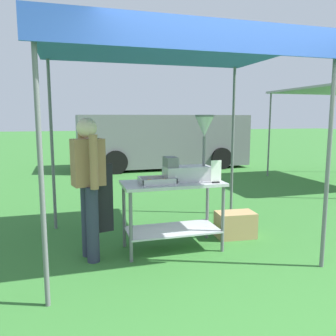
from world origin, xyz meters
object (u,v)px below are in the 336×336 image
donut_tray (158,182)px  supply_crate (235,225)px  stall_canopy (170,52)px  van_grey (163,140)px  donut_cart (173,201)px  donut_fryer (191,159)px  vendor (89,181)px  menu_sign (216,173)px

donut_tray → supply_crate: 1.35m
stall_canopy → van_grey: bearing=75.5°
donut_cart → donut_fryer: 0.56m
donut_tray → supply_crate: donut_tray is taller
vendor → donut_cart: bearing=0.8°
donut_cart → vendor: (-0.98, -0.01, 0.29)m
menu_sign → supply_crate: menu_sign is taller
donut_fryer → vendor: (-1.22, -0.05, -0.21)m
supply_crate → van_grey: bearing=83.1°
donut_cart → van_grey: 7.13m
menu_sign → supply_crate: bearing=38.2°
donut_cart → menu_sign: size_ratio=4.52×
donut_cart → donut_fryer: size_ratio=1.52×
stall_canopy → donut_cart: (0.00, -0.10, -1.76)m
menu_sign → stall_canopy: bearing=148.5°
vendor → supply_crate: size_ratio=2.99×
stall_canopy → donut_tray: 1.52m
donut_tray → supply_crate: bearing=10.5°
donut_fryer → van_grey: bearing=77.5°
donut_cart → donut_fryer: (0.24, 0.03, 0.50)m
stall_canopy → donut_tray: bearing=-144.6°
donut_tray → vendor: bearing=178.2°
supply_crate → donut_cart: bearing=-169.7°
donut_tray → vendor: (-0.79, 0.02, 0.04)m
stall_canopy → menu_sign: stall_canopy is taller
donut_fryer → vendor: donut_fryer is taller
donut_cart → supply_crate: 1.05m
supply_crate → donut_tray: bearing=-169.5°
menu_sign → donut_cart: bearing=157.9°
supply_crate → van_grey: (0.82, 6.73, 0.71)m
van_grey → stall_canopy: bearing=-104.5°
donut_tray → vendor: 0.79m
stall_canopy → donut_cart: 1.76m
vendor → van_grey: size_ratio=0.30×
supply_crate → van_grey: size_ratio=0.10×
menu_sign → van_grey: 7.21m
donut_fryer → supply_crate: bearing=11.2°
donut_tray → van_grey: van_grey is taller
donut_fryer → van_grey: (1.52, 6.87, -0.24)m
donut_fryer → vendor: bearing=-177.8°
vendor → donut_tray: bearing=-1.8°
stall_canopy → menu_sign: (0.48, -0.29, -1.41)m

